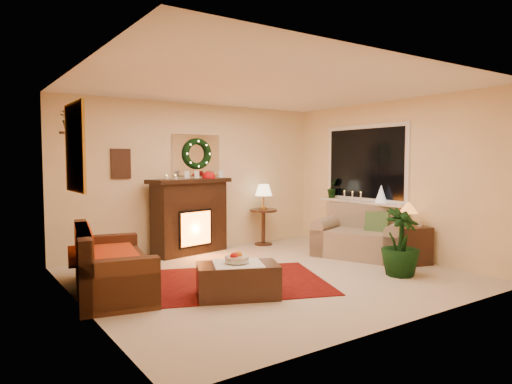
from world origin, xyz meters
TOP-DOWN VIEW (x-y plane):
  - floor at (0.00, 0.00)m, footprint 5.00×5.00m
  - ceiling at (0.00, 0.00)m, footprint 5.00×5.00m
  - wall_back at (0.00, 2.25)m, footprint 5.00×5.00m
  - wall_front at (0.00, -2.25)m, footprint 5.00×5.00m
  - wall_left at (-2.50, 0.00)m, footprint 4.50×4.50m
  - wall_right at (2.50, 0.00)m, footprint 4.50×4.50m
  - area_rug at (-0.60, -0.01)m, footprint 2.85×2.51m
  - sofa at (-2.04, 0.47)m, footprint 1.17×1.98m
  - red_throw at (-2.11, 0.61)m, footprint 0.80×1.30m
  - fireplace at (-0.23, 2.04)m, footprint 1.39×0.68m
  - poinsettia at (0.13, 2.02)m, footprint 0.24×0.24m
  - mantel_candle_a at (-0.67, 2.00)m, footprint 0.06×0.06m
  - mantel_candle_b at (-0.49, 2.04)m, footprint 0.06×0.06m
  - mantel_mirror at (0.00, 2.23)m, footprint 0.92×0.02m
  - wreath at (0.00, 2.19)m, footprint 0.55×0.11m
  - wall_art at (-1.35, 2.23)m, footprint 0.32×0.03m
  - gold_mirror at (-2.48, 0.30)m, footprint 0.03×0.84m
  - hanging_plant at (-2.34, 1.05)m, footprint 0.33×0.28m
  - loveseat at (1.97, 0.15)m, footprint 1.36×1.69m
  - window_frame at (2.48, 0.55)m, footprint 0.03×1.86m
  - window_glass at (2.47, 0.55)m, footprint 0.02×1.70m
  - window_sill at (2.38, 0.55)m, footprint 0.22×1.86m
  - mini_tree at (2.37, 0.08)m, footprint 0.20×0.20m
  - sill_plant at (2.39, 1.28)m, footprint 0.27×0.22m
  - side_table_round at (1.27, 1.96)m, footprint 0.65×0.65m
  - lamp_cream at (1.26, 1.95)m, footprint 0.32×0.32m
  - end_table_square at (2.26, -0.61)m, footprint 0.59×0.59m
  - lamp_tiffany at (2.22, -0.58)m, footprint 0.29×0.29m
  - coffee_table at (-0.90, -0.59)m, footprint 1.07×0.85m
  - fruit_bowl at (-0.90, -0.58)m, footprint 0.28×0.28m
  - floor_palm at (1.51, -1.01)m, footprint 1.63×1.63m

SIDE VIEW (x-z plane):
  - floor at x=0.00m, z-range 0.00..0.00m
  - area_rug at x=-0.60m, z-range 0.00..0.01m
  - coffee_table at x=-0.90m, z-range 0.01..0.41m
  - end_table_square at x=2.26m, z-range -0.02..0.56m
  - side_table_round at x=1.27m, z-range -0.01..0.66m
  - loveseat at x=1.97m, z-range -0.01..0.85m
  - sofa at x=-2.04m, z-range 0.03..0.83m
  - floor_palm at x=1.51m, z-range -0.96..1.86m
  - fruit_bowl at x=-0.90m, z-range 0.42..0.48m
  - red_throw at x=-2.11m, z-range 0.44..0.47m
  - fireplace at x=-0.23m, z-range -0.06..1.16m
  - lamp_tiffany at x=2.22m, z-range 0.53..0.96m
  - window_sill at x=2.38m, z-range 0.85..0.89m
  - lamp_cream at x=1.26m, z-range 0.63..1.13m
  - mini_tree at x=2.37m, z-range 0.89..1.19m
  - sill_plant at x=2.39m, z-range 0.84..1.33m
  - mantel_candle_a at x=-0.67m, z-range 1.17..1.35m
  - mantel_candle_b at x=-0.49m, z-range 1.17..1.35m
  - wall_back at x=0.00m, z-range 1.30..1.30m
  - wall_front at x=0.00m, z-range 1.30..1.30m
  - wall_left at x=-2.50m, z-range 1.30..1.30m
  - wall_right at x=2.50m, z-range 1.30..1.30m
  - poinsettia at x=0.13m, z-range 1.18..1.42m
  - wall_art at x=-1.35m, z-range 1.31..1.79m
  - window_frame at x=2.48m, z-range 0.87..2.23m
  - window_glass at x=2.47m, z-range 0.94..2.16m
  - mantel_mirror at x=0.00m, z-range 1.34..2.06m
  - wreath at x=0.00m, z-range 1.44..2.00m
  - gold_mirror at x=-2.48m, z-range 1.25..2.25m
  - hanging_plant at x=-2.34m, z-range 1.79..2.15m
  - ceiling at x=0.00m, z-range 2.60..2.60m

